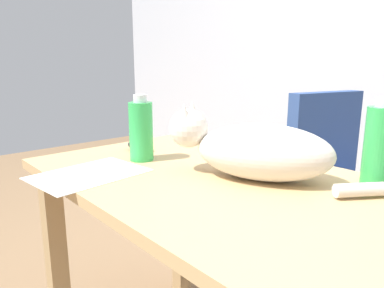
% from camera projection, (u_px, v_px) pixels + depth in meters
% --- Properties ---
extents(desk, '(1.56, 0.68, 0.73)m').
position_uv_depth(desk, '(286.00, 242.00, 0.83)').
color(desk, tan).
rests_on(desk, ground_plane).
extents(office_chair, '(0.50, 0.48, 0.92)m').
position_uv_depth(office_chair, '(343.00, 226.00, 1.43)').
color(office_chair, black).
rests_on(office_chair, ground_plane).
extents(cat, '(0.56, 0.33, 0.20)m').
position_uv_depth(cat, '(255.00, 149.00, 0.94)').
color(cat, silver).
rests_on(cat, desk).
extents(computer_mouse, '(0.11, 0.06, 0.04)m').
position_uv_depth(computer_mouse, '(139.00, 145.00, 1.27)').
color(computer_mouse, black).
rests_on(computer_mouse, desk).
extents(paper_sheet, '(0.24, 0.32, 0.00)m').
position_uv_depth(paper_sheet, '(89.00, 174.00, 1.00)').
color(paper_sheet, white).
rests_on(paper_sheet, desk).
extents(water_bottle, '(0.08, 0.08, 0.21)m').
position_uv_depth(water_bottle, '(141.00, 130.00, 1.13)').
color(water_bottle, green).
rests_on(water_bottle, desk).
extents(spray_bottle, '(0.07, 0.07, 0.22)m').
position_uv_depth(spray_bottle, '(379.00, 145.00, 0.89)').
color(spray_bottle, green).
rests_on(spray_bottle, desk).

